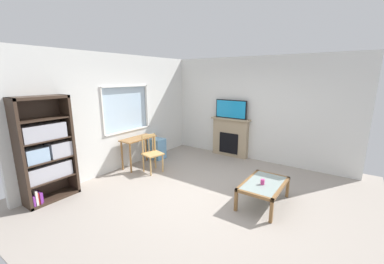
% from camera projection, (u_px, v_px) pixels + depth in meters
% --- Properties ---
extents(ground, '(5.94, 5.95, 0.02)m').
position_uv_depth(ground, '(204.00, 193.00, 4.77)').
color(ground, '#9E9389').
extents(wall_back_with_window, '(4.94, 0.15, 2.77)m').
position_uv_depth(wall_back_with_window, '(118.00, 113.00, 5.82)').
color(wall_back_with_window, silver).
rests_on(wall_back_with_window, ground).
extents(wall_right, '(0.12, 5.15, 2.77)m').
position_uv_depth(wall_right, '(254.00, 109.00, 6.48)').
color(wall_right, silver).
rests_on(wall_right, ground).
extents(bookshelf, '(0.90, 0.38, 1.93)m').
position_uv_depth(bookshelf, '(46.00, 152.00, 4.33)').
color(bookshelf, '#38281E').
rests_on(bookshelf, ground).
extents(desk_under_window, '(0.92, 0.40, 0.75)m').
position_uv_depth(desk_under_window, '(138.00, 143.00, 6.03)').
color(desk_under_window, olive).
rests_on(desk_under_window, ground).
extents(wooden_chair, '(0.50, 0.49, 0.90)m').
position_uv_depth(wooden_chair, '(152.00, 153.00, 5.73)').
color(wooden_chair, tan).
rests_on(wooden_chair, ground).
extents(plastic_drawer_unit, '(0.35, 0.40, 0.57)m').
position_uv_depth(plastic_drawer_unit, '(157.00, 149.00, 6.70)').
color(plastic_drawer_unit, '#72ADDB').
rests_on(plastic_drawer_unit, ground).
extents(fireplace, '(0.26, 1.14, 1.10)m').
position_uv_depth(fireplace, '(230.00, 137.00, 6.88)').
color(fireplace, tan).
rests_on(fireplace, ground).
extents(tv, '(0.06, 0.92, 0.52)m').
position_uv_depth(tv, '(231.00, 109.00, 6.68)').
color(tv, black).
rests_on(tv, fireplace).
extents(coffee_table, '(1.05, 0.65, 0.41)m').
position_uv_depth(coffee_table, '(264.00, 185.00, 4.27)').
color(coffee_table, '#8C9E99').
rests_on(coffee_table, ground).
extents(sippy_cup, '(0.07, 0.07, 0.09)m').
position_uv_depth(sippy_cup, '(263.00, 182.00, 4.19)').
color(sippy_cup, '#DB3D84').
rests_on(sippy_cup, coffee_table).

